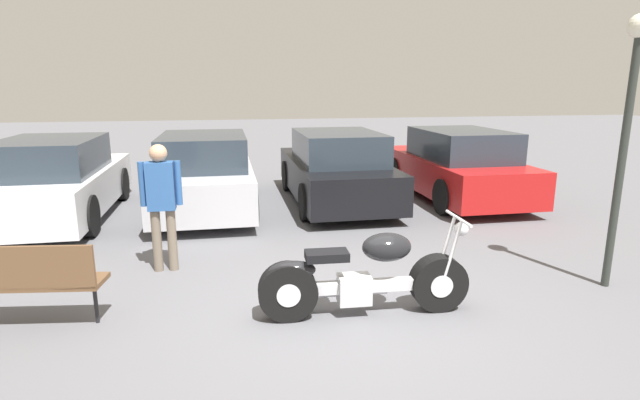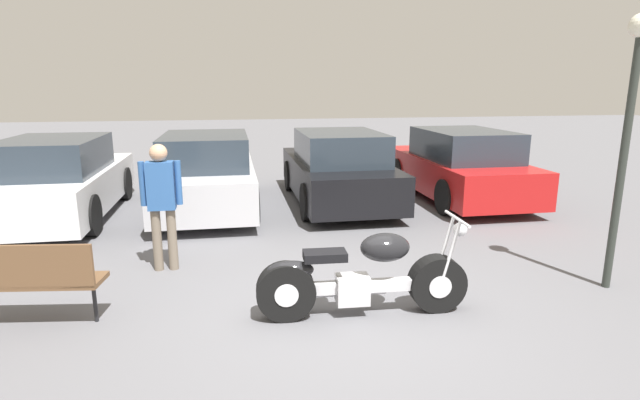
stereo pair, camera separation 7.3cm
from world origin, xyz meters
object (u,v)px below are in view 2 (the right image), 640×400
at_px(parked_car_black, 338,169).
at_px(person_standing, 162,197).
at_px(parked_car_silver, 207,174).
at_px(motorcycle, 361,278).
at_px(parked_car_red, 459,166).
at_px(lamp_post, 630,107).
at_px(parked_car_white, 59,181).
at_px(park_bench, 23,276).

relative_size(parked_car_black, person_standing, 2.59).
height_order(parked_car_silver, person_standing, person_standing).
height_order(motorcycle, parked_car_red, parked_car_red).
bearing_deg(lamp_post, parked_car_silver, 135.41).
height_order(parked_car_white, lamp_post, lamp_post).
bearing_deg(parked_car_white, parked_car_black, 3.45).
height_order(parked_car_silver, park_bench, parked_car_silver).
relative_size(motorcycle, parked_car_red, 0.52).
distance_m(parked_car_silver, parked_car_red, 5.18).
bearing_deg(parked_car_black, parked_car_silver, -178.75).
bearing_deg(parked_car_white, person_standing, -54.21).
xyz_separation_m(motorcycle, lamp_post, (3.10, 0.20, 1.72)).
relative_size(park_bench, lamp_post, 0.48).
bearing_deg(motorcycle, lamp_post, 3.66).
relative_size(motorcycle, parked_car_white, 0.52).
relative_size(parked_car_black, parked_car_red, 1.00).
xyz_separation_m(parked_car_red, park_bench, (-6.77, -4.66, -0.15)).
bearing_deg(parked_car_black, park_bench, -131.47).
relative_size(parked_car_red, lamp_post, 1.37).
bearing_deg(parked_car_black, parked_car_white, -176.55).
distance_m(motorcycle, parked_car_silver, 5.30).
height_order(park_bench, person_standing, person_standing).
distance_m(parked_car_black, parked_car_red, 2.59).
bearing_deg(parked_car_red, motorcycle, -124.45).
bearing_deg(person_standing, parked_car_red, 30.18).
distance_m(motorcycle, park_bench, 3.37).
distance_m(parked_car_white, parked_car_red, 7.78).
xyz_separation_m(lamp_post, person_standing, (-5.28, 1.53, -1.15)).
relative_size(motorcycle, person_standing, 1.35).
bearing_deg(lamp_post, parked_car_white, 148.66).
height_order(parked_car_silver, parked_car_black, same).
xyz_separation_m(parked_car_white, parked_car_red, (7.77, 0.25, 0.00)).
height_order(parked_car_white, parked_car_red, same).
bearing_deg(motorcycle, person_standing, 141.72).
height_order(motorcycle, lamp_post, lamp_post).
distance_m(parked_car_black, park_bench, 6.31).
bearing_deg(motorcycle, parked_car_red, 55.55).
bearing_deg(person_standing, parked_car_white, 125.79).
xyz_separation_m(parked_car_black, park_bench, (-4.18, -4.73, -0.15)).
height_order(park_bench, lamp_post, lamp_post).
bearing_deg(lamp_post, parked_car_black, 115.10).
xyz_separation_m(parked_car_white, park_bench, (1.00, -4.42, -0.15)).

